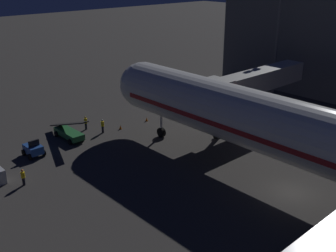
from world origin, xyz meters
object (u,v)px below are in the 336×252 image
object	(u,v)px
baggage_tug_lead	(33,149)
ground_crew_by_belt_loader	(23,177)
belt_loader	(69,132)
traffic_cone_nose_port	(147,119)
ground_crew_marshaller_fwd	(86,122)
apron_floodlight_mast	(278,32)
ground_crew_under_port_wing	(103,125)
traffic_cone_nose_starboard	(120,127)
jet_bridge	(248,84)

from	to	relation	value
baggage_tug_lead	ground_crew_by_belt_loader	xyz separation A→B (m)	(3.71, 5.61, 0.14)
belt_loader	traffic_cone_nose_port	world-z (taller)	belt_loader
baggage_tug_lead	traffic_cone_nose_port	world-z (taller)	baggage_tug_lead
ground_crew_by_belt_loader	ground_crew_marshaller_fwd	bearing A→B (deg)	-145.21
apron_floodlight_mast	traffic_cone_nose_port	world-z (taller)	apron_floodlight_mast
ground_crew_under_port_wing	traffic_cone_nose_starboard	xyz separation A→B (m)	(-2.38, 0.51, -0.72)
apron_floodlight_mast	ground_crew_by_belt_loader	size ratio (longest dim) A/B	10.44
belt_loader	traffic_cone_nose_port	xyz separation A→B (m)	(-10.92, 1.64, -0.57)
ground_crew_marshaller_fwd	traffic_cone_nose_port	bearing A→B (deg)	159.28
traffic_cone_nose_port	traffic_cone_nose_starboard	distance (m)	4.40
ground_crew_marshaller_fwd	traffic_cone_nose_starboard	size ratio (longest dim) A/B	3.25
apron_floodlight_mast	traffic_cone_nose_starboard	distance (m)	29.71
baggage_tug_lead	ground_crew_under_port_wing	bearing A→B (deg)	-177.09
belt_loader	traffic_cone_nose_starboard	size ratio (longest dim) A/B	14.83
belt_loader	traffic_cone_nose_port	size ratio (longest dim) A/B	14.83
ground_crew_under_port_wing	traffic_cone_nose_starboard	distance (m)	2.54
ground_crew_by_belt_loader	traffic_cone_nose_starboard	bearing A→B (deg)	-160.29
jet_bridge	ground_crew_by_belt_loader	world-z (taller)	jet_bridge
traffic_cone_nose_starboard	traffic_cone_nose_port	bearing A→B (deg)	180.00
ground_crew_by_belt_loader	jet_bridge	bearing A→B (deg)	170.26
apron_floodlight_mast	ground_crew_under_port_wing	bearing A→B (deg)	-8.94
apron_floodlight_mast	ground_crew_under_port_wing	distance (m)	31.80
jet_bridge	traffic_cone_nose_port	size ratio (longest dim) A/B	34.01
apron_floodlight_mast	traffic_cone_nose_port	distance (m)	25.66
baggage_tug_lead	traffic_cone_nose_starboard	distance (m)	11.91
ground_crew_by_belt_loader	baggage_tug_lead	bearing A→B (deg)	-123.47
apron_floodlight_mast	traffic_cone_nose_port	xyz separation A→B (m)	(23.30, -4.23, -9.88)
belt_loader	ground_crew_under_port_wing	world-z (taller)	belt_loader
ground_crew_under_port_wing	belt_loader	bearing A→B (deg)	-15.35
traffic_cone_nose_starboard	ground_crew_by_belt_loader	bearing A→B (deg)	19.71
baggage_tug_lead	belt_loader	size ratio (longest dim) A/B	0.28
baggage_tug_lead	belt_loader	xyz separation A→B (m)	(-5.38, -1.62, 0.07)
belt_loader	traffic_cone_nose_port	distance (m)	11.06
baggage_tug_lead	ground_crew_marshaller_fwd	size ratio (longest dim) A/B	1.28
ground_crew_under_port_wing	traffic_cone_nose_starboard	world-z (taller)	ground_crew_under_port_wing
traffic_cone_nose_port	traffic_cone_nose_starboard	bearing A→B (deg)	0.00
apron_floodlight_mast	belt_loader	world-z (taller)	apron_floodlight_mast
belt_loader	traffic_cone_nose_port	bearing A→B (deg)	171.46
ground_crew_marshaller_fwd	traffic_cone_nose_starboard	distance (m)	4.50
baggage_tug_lead	traffic_cone_nose_port	bearing A→B (deg)	179.92
apron_floodlight_mast	ground_crew_under_port_wing	xyz separation A→B (m)	(30.08, -4.73, -9.17)
ground_crew_by_belt_loader	traffic_cone_nose_starboard	world-z (taller)	ground_crew_by_belt_loader
jet_bridge	ground_crew_by_belt_loader	bearing A→B (deg)	-9.74
baggage_tug_lead	ground_crew_by_belt_loader	world-z (taller)	baggage_tug_lead
ground_crew_under_port_wing	traffic_cone_nose_port	size ratio (longest dim) A/B	3.27
ground_crew_under_port_wing	traffic_cone_nose_starboard	bearing A→B (deg)	168.04
apron_floodlight_mast	ground_crew_marshaller_fwd	bearing A→B (deg)	-12.98
baggage_tug_lead	ground_crew_under_port_wing	size ratio (longest dim) A/B	1.27
jet_bridge	traffic_cone_nose_starboard	xyz separation A→B (m)	(12.46, -10.41, -5.62)
apron_floodlight_mast	belt_loader	size ratio (longest dim) A/B	2.14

